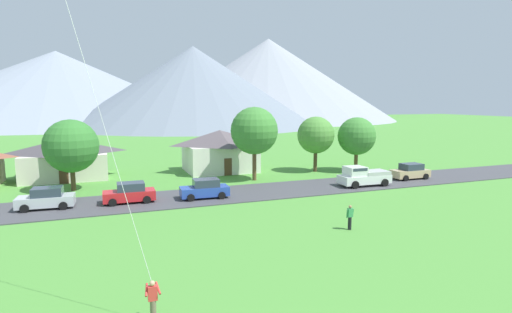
# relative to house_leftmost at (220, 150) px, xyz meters

# --- Properties ---
(road_strip) EXTENTS (160.00, 6.85, 0.08)m
(road_strip) POSITION_rel_house_leftmost_xyz_m (-6.13, -12.67, -2.56)
(road_strip) COLOR #424247
(road_strip) RESTS_ON ground
(mountain_west_ridge) EXTENTS (126.70, 126.70, 27.72)m
(mountain_west_ridge) POSITION_rel_house_leftmost_xyz_m (-29.06, 130.99, 11.26)
(mountain_west_ridge) COLOR gray
(mountain_west_ridge) RESTS_ON ground
(mountain_east_ridge) EXTENTS (83.02, 83.02, 26.55)m
(mountain_east_ridge) POSITION_rel_house_leftmost_xyz_m (15.99, 89.28, 10.68)
(mountain_east_ridge) COLOR slate
(mountain_east_ridge) RESTS_ON ground
(mountain_far_west_ridge) EXTENTS (111.55, 111.55, 35.88)m
(mountain_far_west_ridge) POSITION_rel_house_leftmost_xyz_m (57.57, 124.36, 15.34)
(mountain_far_west_ridge) COLOR #8E939E
(mountain_far_west_ridge) RESTS_ON ground
(mountain_far_east_ridge) EXTENTS (71.88, 71.88, 22.64)m
(mountain_far_east_ridge) POSITION_rel_house_leftmost_xyz_m (41.60, 112.52, 8.72)
(mountain_far_east_ridge) COLOR gray
(mountain_far_east_ridge) RESTS_ON ground
(house_leftmost) EXTENTS (8.80, 7.29, 5.02)m
(house_leftmost) POSITION_rel_house_leftmost_xyz_m (0.00, 0.00, 0.00)
(house_leftmost) COLOR silver
(house_leftmost) RESTS_ON ground
(house_left_center) EXTENTS (9.36, 7.49, 4.43)m
(house_left_center) POSITION_rel_house_leftmost_xyz_m (-17.32, 1.56, -0.31)
(house_left_center) COLOR beige
(house_left_center) RESTS_ON ground
(tree_near_left) EXTENTS (4.45, 4.45, 6.69)m
(tree_near_left) POSITION_rel_house_leftmost_xyz_m (10.70, -4.59, 1.84)
(tree_near_left) COLOR #4C3823
(tree_near_left) RESTS_ON ground
(tree_left_of_center) EXTENTS (5.09, 5.09, 7.93)m
(tree_left_of_center) POSITION_rel_house_leftmost_xyz_m (1.86, -7.08, 2.77)
(tree_left_of_center) COLOR brown
(tree_left_of_center) RESTS_ON ground
(tree_center) EXTENTS (4.56, 4.56, 6.61)m
(tree_center) POSITION_rel_house_leftmost_xyz_m (15.36, -6.28, 1.71)
(tree_center) COLOR brown
(tree_center) RESTS_ON ground
(tree_right_of_center) EXTENTS (5.05, 5.05, 6.84)m
(tree_right_of_center) POSITION_rel_house_leftmost_xyz_m (-16.20, -5.82, 1.70)
(tree_right_of_center) COLOR #4C3823
(tree_right_of_center) RESTS_ON ground
(parked_car_blue_west_end) EXTENTS (4.28, 2.23, 1.68)m
(parked_car_blue_west_end) POSITION_rel_house_leftmost_xyz_m (-5.16, -13.42, -1.73)
(parked_car_blue_west_end) COLOR #2847A8
(parked_car_blue_west_end) RESTS_ON road_strip
(parked_car_red_mid_west) EXTENTS (4.22, 2.11, 1.68)m
(parked_car_red_mid_west) POSITION_rel_house_leftmost_xyz_m (-11.45, -12.74, -1.73)
(parked_car_red_mid_west) COLOR red
(parked_car_red_mid_west) RESTS_ON road_strip
(parked_car_silver_mid_east) EXTENTS (4.28, 2.23, 1.68)m
(parked_car_silver_mid_east) POSITION_rel_house_leftmost_xyz_m (-17.77, -12.41, -1.73)
(parked_car_silver_mid_east) COLOR #B7BCC1
(parked_car_silver_mid_east) RESTS_ON road_strip
(parked_car_tan_east_end) EXTENTS (4.20, 2.08, 1.68)m
(parked_car_tan_east_end) POSITION_rel_house_leftmost_xyz_m (17.99, -12.72, -1.73)
(parked_car_tan_east_end) COLOR tan
(parked_car_tan_east_end) RESTS_ON road_strip
(pickup_truck_white_west_side) EXTENTS (5.26, 2.46, 1.99)m
(pickup_truck_white_west_side) POSITION_rel_house_leftmost_xyz_m (10.98, -13.96, -1.54)
(pickup_truck_white_west_side) COLOR white
(pickup_truck_white_west_side) RESTS_ON road_strip
(watcher_person) EXTENTS (0.56, 0.24, 1.68)m
(watcher_person) POSITION_rel_house_leftmost_xyz_m (1.86, -25.35, -1.72)
(watcher_person) COLOR black
(watcher_person) RESTS_ON ground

